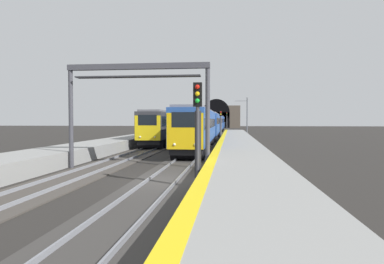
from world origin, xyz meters
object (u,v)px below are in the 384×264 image
(catenary_mast_near, at_px, (247,116))
(railway_signal_mid, at_px, (221,123))
(railway_signal_near, at_px, (198,124))
(train_adjacent_platform, at_px, (186,124))
(railway_signal_far, at_px, (227,119))
(train_main_approaching, at_px, (214,124))
(overhead_signal_gantry, at_px, (138,88))

(catenary_mast_near, bearing_deg, railway_signal_mid, 164.52)
(railway_signal_near, xyz_separation_m, catenary_mast_near, (49.37, -4.39, 0.88))
(train_adjacent_platform, relative_size, railway_signal_far, 10.12)
(railway_signal_mid, bearing_deg, train_adjacent_platform, -154.46)
(railway_signal_mid, height_order, catenary_mast_near, catenary_mast_near)
(railway_signal_mid, xyz_separation_m, catenary_mast_near, (15.84, -4.39, 1.13))
(railway_signal_mid, bearing_deg, railway_signal_near, 0.00)
(train_adjacent_platform, bearing_deg, train_main_approaching, 115.64)
(railway_signal_near, distance_m, catenary_mast_near, 49.57)
(train_main_approaching, bearing_deg, railway_signal_far, 177.61)
(railway_signal_far, bearing_deg, railway_signal_mid, 0.00)
(train_main_approaching, height_order, overhead_signal_gantry, overhead_signal_gantry)
(railway_signal_far, height_order, overhead_signal_gantry, overhead_signal_gantry)
(train_main_approaching, bearing_deg, railway_signal_mid, 5.95)
(train_main_approaching, height_order, train_adjacent_platform, train_adjacent_platform)
(train_adjacent_platform, relative_size, overhead_signal_gantry, 6.57)
(railway_signal_mid, bearing_deg, overhead_signal_gantry, -8.89)
(train_main_approaching, distance_m, railway_signal_near, 50.21)
(train_adjacent_platform, distance_m, railway_signal_far, 55.84)
(railway_signal_near, height_order, railway_signal_mid, railway_signal_near)
(train_adjacent_platform, bearing_deg, railway_signal_far, 172.96)
(railway_signal_near, distance_m, overhead_signal_gantry, 7.58)
(railway_signal_near, relative_size, overhead_signal_gantry, 0.52)
(railway_signal_far, distance_m, overhead_signal_gantry, 97.47)
(train_main_approaching, relative_size, railway_signal_far, 14.07)
(train_adjacent_platform, xyz_separation_m, overhead_signal_gantry, (-41.95, -2.48, 2.66))
(railway_signal_mid, distance_m, catenary_mast_near, 16.48)
(railway_signal_mid, height_order, overhead_signal_gantry, overhead_signal_gantry)
(railway_signal_far, bearing_deg, train_adjacent_platform, -7.01)
(train_main_approaching, distance_m, railway_signal_far, 53.07)
(railway_signal_near, relative_size, catenary_mast_near, 0.65)
(railway_signal_mid, bearing_deg, railway_signal_far, -180.00)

